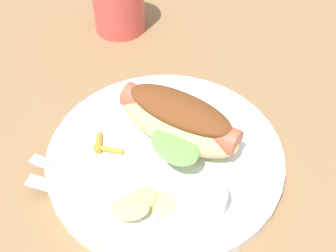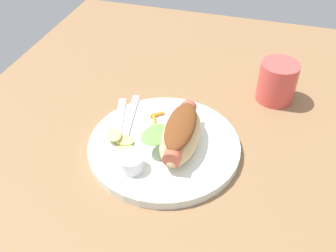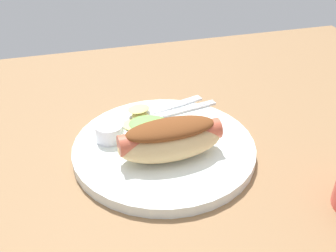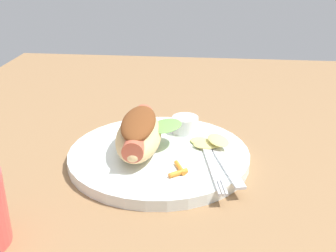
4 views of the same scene
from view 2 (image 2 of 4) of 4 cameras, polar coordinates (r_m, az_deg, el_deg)
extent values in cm
cube|color=olive|center=(67.42, 0.79, -5.44)|extent=(120.00, 90.00, 1.80)
cylinder|color=white|center=(67.95, -0.57, -2.97)|extent=(26.73, 26.73, 1.60)
ellipsoid|color=#DBB77A|center=(65.34, 1.88, -1.36)|extent=(15.10, 7.22, 4.73)
cylinder|color=#C1563D|center=(64.79, 1.89, -0.82)|extent=(14.52, 3.61, 2.93)
ellipsoid|color=brown|center=(63.93, 1.92, 0.07)|extent=(12.80, 5.49, 2.09)
ellipsoid|color=#6BB74C|center=(64.32, -1.69, -1.04)|extent=(7.16, 6.22, 0.82)
cylinder|color=white|center=(62.39, -5.55, -5.46)|extent=(4.21, 4.21, 2.57)
cube|color=silver|center=(71.35, -5.88, 0.36)|extent=(11.07, 3.19, 0.40)
cube|color=silver|center=(76.74, -4.59, 3.75)|extent=(3.20, 0.88, 0.40)
cube|color=silver|center=(76.81, -4.92, 3.76)|extent=(3.20, 0.88, 0.40)
cube|color=silver|center=(76.89, -5.25, 3.78)|extent=(3.20, 0.88, 0.40)
cube|color=silver|center=(71.71, -7.29, 0.44)|extent=(14.57, 5.49, 0.36)
ellipsoid|color=#DCCE75|center=(66.42, -6.52, -3.30)|extent=(3.79, 4.14, 0.50)
ellipsoid|color=#DCCE75|center=(67.71, -6.80, -1.89)|extent=(3.18, 4.46, 1.06)
ellipsoid|color=#DCCE75|center=(67.93, -8.01, -1.07)|extent=(4.94, 4.54, 1.03)
cylinder|color=orange|center=(71.85, -2.06, 1.03)|extent=(3.42, 1.89, 0.61)
cylinder|color=orange|center=(72.90, -1.61, 1.75)|extent=(2.22, 2.59, 0.68)
cylinder|color=#D84C47|center=(80.89, 15.93, 6.36)|extent=(7.70, 7.70, 8.33)
camera|label=1|loc=(0.50, -41.20, 23.06)|focal=47.00mm
camera|label=3|loc=(0.48, 56.33, 8.44)|focal=42.53mm
camera|label=4|loc=(1.08, 5.19, 31.21)|focal=46.26mm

